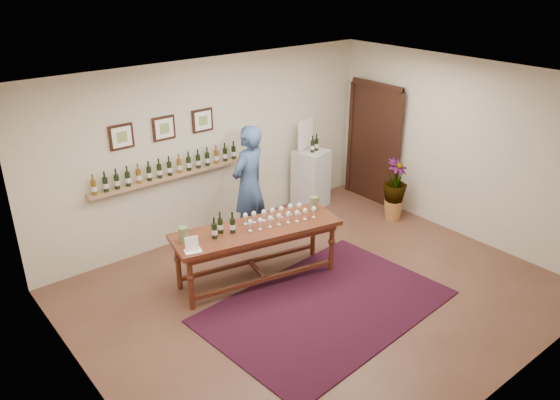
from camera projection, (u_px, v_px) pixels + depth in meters
ground at (317, 293)px, 7.33m from camera, size 6.00×6.00×0.00m
room_shell at (336, 148)px, 9.41m from camera, size 6.00×6.00×6.00m
rug at (326, 306)px, 7.05m from camera, size 3.22×2.29×0.02m
tasting_table at (257, 235)px, 7.38m from camera, size 2.39×1.19×0.81m
table_glasses at (276, 216)px, 7.45m from camera, size 1.29×0.58×0.17m
table_bottles at (222, 223)px, 7.09m from camera, size 0.33×0.20×0.33m
pitcher_left at (183, 235)px, 6.90m from camera, size 0.17×0.17×0.22m
pitcher_right at (314, 203)px, 7.79m from camera, size 0.15×0.15×0.21m
menu_card at (192, 244)px, 6.72m from camera, size 0.24×0.20×0.19m
display_pedestal at (311, 179)px, 9.73m from camera, size 0.63×0.63×1.04m
pedestal_bottles at (314, 143)px, 9.43m from camera, size 0.33×0.16×0.32m
info_sign at (305, 134)px, 9.47m from camera, size 0.41×0.12×0.57m
potted_plant at (395, 190)px, 9.21m from camera, size 0.59×0.59×0.92m
person at (249, 185)px, 8.35m from camera, size 0.79×0.63×1.89m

